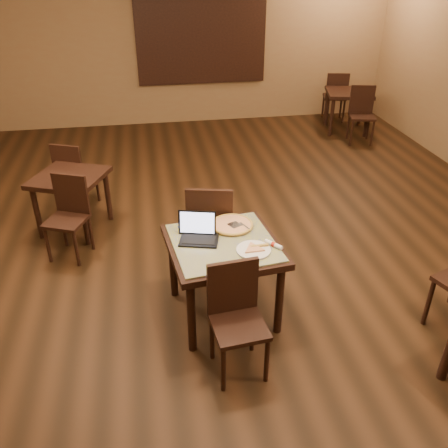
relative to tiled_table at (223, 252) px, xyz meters
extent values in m
plane|color=black|center=(0.06, 0.64, -0.66)|extent=(10.00, 10.00, 0.00)
cube|color=olive|center=(0.06, 5.64, 0.84)|extent=(8.00, 0.02, 3.00)
cube|color=teal|center=(0.56, 5.61, 0.89)|extent=(2.20, 0.04, 1.50)
cube|color=black|center=(0.56, 5.59, 0.89)|extent=(2.34, 0.02, 1.64)
cylinder|color=black|center=(-0.33, -0.42, -0.31)|extent=(0.07, 0.07, 0.71)
cylinder|color=black|center=(-0.42, 0.33, -0.31)|extent=(0.07, 0.07, 0.71)
cylinder|color=black|center=(0.42, -0.33, -0.31)|extent=(0.07, 0.07, 0.71)
cylinder|color=black|center=(0.33, 0.42, -0.31)|extent=(0.07, 0.07, 0.71)
cube|color=black|center=(0.00, 0.00, 0.06)|extent=(1.02, 1.02, 0.06)
cube|color=#172396|center=(0.00, 0.00, 0.09)|extent=(0.93, 0.93, 0.02)
cylinder|color=black|center=(-0.15, -0.89, -0.45)|extent=(0.04, 0.04, 0.43)
cylinder|color=black|center=(-0.19, -0.55, -0.45)|extent=(0.04, 0.04, 0.43)
cylinder|color=black|center=(0.19, -0.85, -0.45)|extent=(0.04, 0.04, 0.43)
cylinder|color=black|center=(0.15, -0.51, -0.45)|extent=(0.04, 0.04, 0.43)
cube|color=black|center=(0.00, -0.70, -0.21)|extent=(0.44, 0.44, 0.04)
cube|color=black|center=(-0.02, -0.52, 0.03)|extent=(0.40, 0.08, 0.45)
cylinder|color=black|center=(0.23, 0.84, -0.42)|extent=(0.04, 0.04, 0.47)
cylinder|color=black|center=(0.14, 0.47, -0.42)|extent=(0.04, 0.04, 0.47)
cylinder|color=black|center=(-0.14, 0.93, -0.42)|extent=(0.04, 0.04, 0.47)
cylinder|color=black|center=(-0.23, 0.56, -0.42)|extent=(0.04, 0.04, 0.47)
cube|color=black|center=(0.00, 0.70, -0.17)|extent=(0.53, 0.53, 0.04)
cube|color=black|center=(-0.05, 0.51, 0.10)|extent=(0.44, 0.14, 0.50)
cube|color=black|center=(-0.20, 0.05, 0.11)|extent=(0.37, 0.30, 0.02)
cube|color=black|center=(-0.20, 0.16, 0.22)|extent=(0.33, 0.13, 0.21)
cube|color=silver|center=(-0.20, 0.16, 0.22)|extent=(0.29, 0.11, 0.18)
cylinder|color=white|center=(0.22, -0.18, 0.11)|extent=(0.29, 0.29, 0.02)
cylinder|color=silver|center=(0.12, 0.24, 0.11)|extent=(0.33, 0.33, 0.01)
cylinder|color=beige|center=(0.12, 0.24, 0.12)|extent=(0.37, 0.37, 0.02)
torus|color=#B78F3A|center=(0.12, 0.24, 0.12)|extent=(0.38, 0.38, 0.02)
cube|color=silver|center=(0.14, 0.22, 0.13)|extent=(0.19, 0.26, 0.01)
cylinder|color=white|center=(0.40, -0.14, 0.12)|extent=(0.13, 0.16, 0.04)
cylinder|color=red|center=(0.40, -0.14, 0.12)|extent=(0.05, 0.05, 0.04)
cylinder|color=black|center=(2.69, 4.38, -0.32)|extent=(0.07, 0.07, 0.68)
cylinder|color=black|center=(2.84, 4.98, -0.32)|extent=(0.07, 0.07, 0.68)
cylinder|color=black|center=(3.29, 4.24, -0.32)|extent=(0.07, 0.07, 0.68)
cylinder|color=black|center=(3.44, 4.84, -0.32)|extent=(0.07, 0.07, 0.68)
cube|color=black|center=(3.06, 4.61, 0.03)|extent=(0.93, 0.93, 0.06)
cylinder|color=black|center=(2.86, 3.85, -0.44)|extent=(0.04, 0.04, 0.43)
cylinder|color=black|center=(2.94, 4.19, -0.44)|extent=(0.04, 0.04, 0.43)
cylinder|color=black|center=(3.19, 3.77, -0.44)|extent=(0.04, 0.04, 0.43)
cylinder|color=black|center=(3.27, 4.11, -0.44)|extent=(0.04, 0.04, 0.43)
cube|color=black|center=(3.06, 3.98, -0.21)|extent=(0.49, 0.49, 0.04)
cube|color=black|center=(3.11, 4.16, 0.04)|extent=(0.40, 0.13, 0.46)
cylinder|color=black|center=(3.27, 5.36, -0.44)|extent=(0.04, 0.04, 0.43)
cylinder|color=black|center=(3.19, 5.02, -0.44)|extent=(0.04, 0.04, 0.43)
cylinder|color=black|center=(2.94, 5.44, -0.44)|extent=(0.04, 0.04, 0.43)
cylinder|color=black|center=(2.86, 5.10, -0.44)|extent=(0.04, 0.04, 0.43)
cube|color=black|center=(3.06, 5.23, -0.21)|extent=(0.49, 0.49, 0.04)
cube|color=black|center=(3.02, 5.06, 0.04)|extent=(0.40, 0.13, 0.46)
cylinder|color=black|center=(-1.86, 1.65, -0.33)|extent=(0.06, 0.06, 0.65)
cylinder|color=black|center=(-1.63, 2.19, -0.33)|extent=(0.06, 0.06, 0.65)
cylinder|color=black|center=(-1.32, 1.42, -0.33)|extent=(0.06, 0.06, 0.65)
cylinder|color=black|center=(-1.08, 1.96, -0.33)|extent=(0.06, 0.06, 0.65)
cube|color=black|center=(-1.47, 1.80, 0.00)|extent=(0.96, 0.96, 0.06)
cylinder|color=black|center=(-1.69, 1.12, -0.45)|extent=(0.04, 0.04, 0.41)
cylinder|color=black|center=(-1.56, 1.42, -0.45)|extent=(0.04, 0.04, 0.41)
cylinder|color=black|center=(-1.38, 0.99, -0.45)|extent=(0.04, 0.04, 0.41)
cylinder|color=black|center=(-1.25, 1.29, -0.45)|extent=(0.04, 0.04, 0.41)
cube|color=black|center=(-1.47, 1.20, -0.23)|extent=(0.51, 0.51, 0.04)
cube|color=black|center=(-1.40, 1.36, 0.01)|extent=(0.37, 0.19, 0.44)
cylinder|color=black|center=(-1.25, 2.49, -0.45)|extent=(0.04, 0.04, 0.41)
cylinder|color=black|center=(-1.38, 2.18, -0.45)|extent=(0.04, 0.04, 0.41)
cylinder|color=black|center=(-1.56, 2.62, -0.45)|extent=(0.04, 0.04, 0.41)
cylinder|color=black|center=(-1.69, 2.31, -0.45)|extent=(0.04, 0.04, 0.41)
cube|color=black|center=(-1.47, 2.40, -0.23)|extent=(0.51, 0.51, 0.04)
cube|color=black|center=(-1.54, 2.24, 0.01)|extent=(0.37, 0.19, 0.44)
cylinder|color=black|center=(1.74, -0.46, -0.42)|extent=(0.04, 0.04, 0.48)
camera|label=1|loc=(-0.57, -3.34, 2.25)|focal=38.00mm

